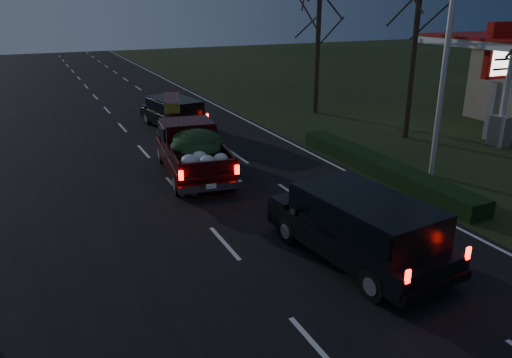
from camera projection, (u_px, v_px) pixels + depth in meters
name	position (u px, v px, depth m)	size (l,w,h in m)	color
ground	(225.00, 244.00, 14.10)	(120.00, 120.00, 0.00)	black
road_asphalt	(225.00, 243.00, 14.10)	(14.00, 120.00, 0.02)	black
hedge_row	(380.00, 167.00, 19.66)	(1.00, 10.00, 0.60)	black
light_pole	(449.00, 30.00, 17.73)	(0.50, 0.90, 9.16)	silver
gas_price_pylon	(500.00, 62.00, 23.44)	(2.00, 0.41, 5.57)	gray
bare_tree_mid	(419.00, 3.00, 22.89)	(3.60, 3.60, 8.50)	black
bare_tree_far	(319.00, 23.00, 28.85)	(3.60, 3.60, 7.00)	black
pickup_truck	(192.00, 147.00, 19.38)	(2.76, 5.79, 2.93)	black
lead_suv	(174.00, 110.00, 26.49)	(2.61, 4.82, 1.31)	black
rear_suv	(362.00, 222.00, 12.76)	(2.82, 5.42, 1.50)	black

